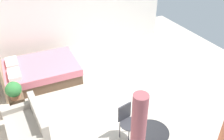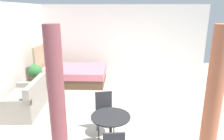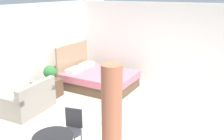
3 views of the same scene
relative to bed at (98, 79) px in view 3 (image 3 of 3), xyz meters
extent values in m
cube|color=#B2A899|center=(-1.64, -1.81, -0.31)|extent=(9.01, 9.45, 0.02)
cube|color=silver|center=(-1.64, 1.42, 1.03)|extent=(9.01, 0.12, 2.65)
cube|color=silver|center=(1.36, -1.81, 1.03)|extent=(0.12, 6.45, 2.65)
cube|color=brown|center=(0.00, -0.09, -0.15)|extent=(1.59, 2.11, 0.30)
cube|color=#C66675|center=(0.00, -0.09, 0.11)|extent=(1.63, 2.15, 0.22)
cube|color=#997F60|center=(0.03, 0.98, 0.37)|extent=(1.59, 0.10, 1.34)
cube|color=white|center=(-0.32, 0.67, 0.28)|extent=(0.56, 0.33, 0.12)
cube|color=white|center=(0.35, 0.66, 0.28)|extent=(0.56, 0.33, 0.12)
cube|color=gray|center=(-2.26, 0.74, -0.08)|extent=(1.33, 0.82, 0.44)
cube|color=gray|center=(-2.25, 0.43, 0.33)|extent=(1.30, 0.20, 0.37)
cube|color=gray|center=(-1.68, 0.76, 0.21)|extent=(0.17, 0.77, 0.13)
cube|color=gray|center=(-2.84, 0.71, 0.21)|extent=(0.17, 0.77, 0.13)
cube|color=brown|center=(-1.22, 0.77, -0.04)|extent=(0.45, 0.35, 0.52)
cylinder|color=#935B3D|center=(-1.32, 0.78, 0.27)|extent=(0.22, 0.22, 0.11)
sphere|color=#2D6B33|center=(-1.32, 0.78, 0.49)|extent=(0.38, 0.38, 0.38)
cylinder|color=black|center=(-3.82, -1.44, 0.43)|extent=(0.67, 0.67, 0.02)
cylinder|color=#2D2D33|center=(-3.08, -1.13, -0.08)|extent=(0.02, 0.02, 0.44)
cylinder|color=#2D2D33|center=(-3.02, -1.43, -0.08)|extent=(0.02, 0.02, 0.44)
cylinder|color=#2D2D33|center=(-3.20, -1.31, 0.15)|extent=(0.51, 0.51, 0.02)
cube|color=#2D2D33|center=(-3.02, -1.27, 0.36)|extent=(0.10, 0.34, 0.40)
camera|label=1|loc=(-6.52, 0.72, 4.03)|focal=39.82mm
camera|label=2|loc=(-7.00, -1.53, 2.16)|focal=33.81mm
camera|label=3|loc=(-6.53, -3.95, 2.70)|focal=40.50mm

